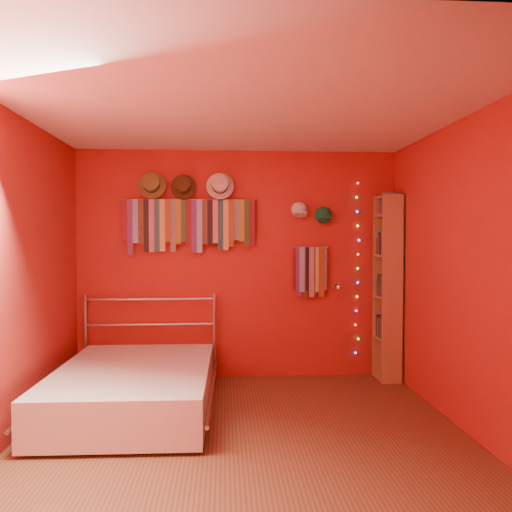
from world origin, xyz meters
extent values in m
plane|color=brown|center=(0.00, 0.00, 0.00)|extent=(3.50, 3.50, 0.00)
cube|color=maroon|center=(0.00, 1.75, 1.25)|extent=(3.50, 0.02, 2.50)
cube|color=maroon|center=(1.75, 0.00, 1.25)|extent=(0.02, 3.50, 2.50)
cube|color=maroon|center=(-1.75, 0.00, 1.25)|extent=(0.02, 3.50, 2.50)
cube|color=white|center=(0.00, 0.00, 2.50)|extent=(3.50, 3.50, 0.02)
cylinder|color=#B4B4B9|center=(-0.53, 1.70, 1.96)|extent=(1.45, 0.01, 0.01)
cube|color=maroon|center=(-1.22, 1.69, 1.72)|extent=(0.06, 0.01, 0.47)
cube|color=#521A69|center=(-1.16, 1.68, 1.66)|extent=(0.06, 0.01, 0.60)
cube|color=#7BA3DB|center=(-1.10, 1.68, 1.72)|extent=(0.06, 0.01, 0.47)
cube|color=#502A1A|center=(-1.05, 1.69, 1.72)|extent=(0.06, 0.01, 0.48)
cube|color=black|center=(-0.99, 1.68, 1.67)|extent=(0.06, 0.01, 0.57)
cube|color=#AF577F|center=(-0.93, 1.68, 1.67)|extent=(0.06, 0.01, 0.57)
cube|color=#1A5C55|center=(-0.88, 1.69, 1.68)|extent=(0.06, 0.01, 0.56)
cube|color=#C2B64D|center=(-0.82, 1.68, 1.68)|extent=(0.06, 0.01, 0.56)
cube|color=maroon|center=(-0.76, 1.68, 1.73)|extent=(0.06, 0.01, 0.46)
cube|color=navy|center=(-0.70, 1.69, 1.68)|extent=(0.06, 0.01, 0.57)
cube|color=#92651A|center=(-0.65, 1.68, 1.72)|extent=(0.06, 0.01, 0.48)
cube|color=#20491D|center=(-0.59, 1.68, 1.73)|extent=(0.06, 0.01, 0.46)
cube|color=maroon|center=(-0.53, 1.69, 1.70)|extent=(0.06, 0.01, 0.52)
cube|color=#401C70|center=(-0.48, 1.68, 1.67)|extent=(0.06, 0.01, 0.57)
cube|color=#6FA2C6|center=(-0.42, 1.68, 1.67)|extent=(0.06, 0.01, 0.58)
cube|color=#52291B|center=(-0.36, 1.69, 1.72)|extent=(0.06, 0.01, 0.48)
cube|color=black|center=(-0.30, 1.68, 1.71)|extent=(0.06, 0.01, 0.50)
cube|color=#BE5F7E|center=(-0.25, 1.68, 1.72)|extent=(0.06, 0.01, 0.47)
cube|color=#174853|center=(-0.19, 1.69, 1.69)|extent=(0.06, 0.01, 0.54)
cube|color=tan|center=(-0.13, 1.68, 1.68)|extent=(0.06, 0.01, 0.55)
cube|color=maroon|center=(-0.08, 1.68, 1.70)|extent=(0.06, 0.01, 0.51)
cube|color=navy|center=(-0.02, 1.69, 1.74)|extent=(0.06, 0.01, 0.44)
cube|color=olive|center=(0.04, 1.68, 1.73)|extent=(0.06, 0.01, 0.45)
cube|color=#25461C|center=(0.09, 1.68, 1.70)|extent=(0.06, 0.01, 0.51)
cube|color=maroon|center=(0.15, 1.69, 1.71)|extent=(0.06, 0.01, 0.50)
cylinder|color=#B4B4B9|center=(0.79, 1.70, 1.44)|extent=(0.40, 0.01, 0.01)
cube|color=maroon|center=(0.63, 1.69, 1.21)|extent=(0.06, 0.01, 0.47)
cube|color=#4E175E|center=(0.67, 1.68, 1.17)|extent=(0.06, 0.01, 0.54)
cube|color=#6D9EC2|center=(0.70, 1.68, 1.19)|extent=(0.06, 0.01, 0.50)
cube|color=#4C2719|center=(0.74, 1.69, 1.16)|extent=(0.06, 0.01, 0.57)
cube|color=black|center=(0.77, 1.68, 1.20)|extent=(0.06, 0.01, 0.48)
cube|color=#A5526C|center=(0.81, 1.68, 1.17)|extent=(0.06, 0.01, 0.55)
cube|color=#174851|center=(0.84, 1.69, 1.18)|extent=(0.06, 0.01, 0.53)
cube|color=#B5AB48|center=(0.88, 1.68, 1.19)|extent=(0.06, 0.01, 0.50)
cube|color=brown|center=(0.92, 1.68, 1.17)|extent=(0.06, 0.01, 0.55)
cube|color=navy|center=(0.95, 1.69, 1.21)|extent=(0.06, 0.01, 0.47)
cylinder|color=olive|center=(-0.93, 1.69, 2.11)|extent=(0.30, 0.07, 0.30)
cylinder|color=olive|center=(-0.93, 1.64, 2.12)|extent=(0.18, 0.15, 0.20)
cylinder|color=#332314|center=(-0.93, 1.66, 2.11)|extent=(0.18, 0.06, 0.18)
cylinder|color=#3F2D16|center=(-0.59, 1.69, 2.09)|extent=(0.27, 0.07, 0.27)
cylinder|color=#3F2D16|center=(-0.59, 1.64, 2.10)|extent=(0.16, 0.13, 0.18)
cylinder|color=black|center=(-0.59, 1.67, 2.10)|extent=(0.17, 0.05, 0.17)
cylinder|color=beige|center=(-0.20, 1.69, 2.10)|extent=(0.30, 0.07, 0.29)
cylinder|color=beige|center=(-0.20, 1.64, 2.12)|extent=(0.17, 0.15, 0.19)
cylinder|color=black|center=(-0.20, 1.66, 2.11)|extent=(0.18, 0.06, 0.18)
ellipsoid|color=white|center=(0.67, 1.70, 1.85)|extent=(0.18, 0.14, 0.18)
cube|color=white|center=(0.67, 1.59, 1.79)|extent=(0.13, 0.10, 0.05)
ellipsoid|color=#19744B|center=(0.94, 1.70, 1.79)|extent=(0.18, 0.14, 0.18)
cube|color=#19744B|center=(0.94, 1.59, 1.74)|extent=(0.13, 0.10, 0.05)
sphere|color=#FF3333|center=(1.33, 1.71, 2.15)|extent=(0.02, 0.02, 0.02)
sphere|color=#33FF4C|center=(1.31, 1.71, 1.99)|extent=(0.02, 0.02, 0.02)
sphere|color=#4C66FF|center=(1.32, 1.71, 1.83)|extent=(0.02, 0.02, 0.02)
sphere|color=yellow|center=(1.33, 1.71, 1.68)|extent=(0.02, 0.02, 0.02)
sphere|color=#FF4CCC|center=(1.34, 1.71, 1.52)|extent=(0.02, 0.02, 0.02)
sphere|color=#FF3333|center=(1.33, 1.71, 1.36)|extent=(0.02, 0.02, 0.02)
sphere|color=#33FF4C|center=(1.33, 1.71, 1.20)|extent=(0.02, 0.02, 0.02)
sphere|color=#4C66FF|center=(1.33, 1.71, 1.04)|extent=(0.02, 0.02, 0.02)
sphere|color=yellow|center=(1.33, 1.71, 0.89)|extent=(0.02, 0.02, 0.02)
sphere|color=#FF4CCC|center=(1.32, 1.71, 0.73)|extent=(0.02, 0.02, 0.02)
sphere|color=#FF3333|center=(1.31, 1.71, 0.57)|extent=(0.02, 0.02, 0.02)
sphere|color=#33FF4C|center=(1.35, 1.71, 0.41)|extent=(0.02, 0.02, 0.02)
sphere|color=#4C66FF|center=(1.31, 1.71, 0.25)|extent=(0.02, 0.02, 0.02)
cylinder|color=#B4B4B9|center=(1.07, 1.73, 0.99)|extent=(0.03, 0.03, 0.03)
cylinder|color=#B4B4B9|center=(1.07, 1.62, 1.02)|extent=(0.01, 0.24, 0.08)
sphere|color=white|center=(1.07, 1.49, 1.01)|extent=(0.07, 0.07, 0.07)
cube|color=#9B6F46|center=(1.62, 1.37, 1.00)|extent=(0.24, 0.02, 2.00)
cube|color=#9B6F46|center=(1.62, 1.69, 1.00)|extent=(0.24, 0.02, 2.00)
cube|color=#9B6F46|center=(1.74, 1.53, 1.00)|extent=(0.02, 0.34, 2.00)
cube|color=#9B6F46|center=(1.62, 1.53, 0.02)|extent=(0.24, 0.32, 0.02)
cube|color=#9B6F46|center=(1.62, 1.53, 0.45)|extent=(0.24, 0.32, 0.02)
cube|color=#9B6F46|center=(1.62, 1.53, 0.90)|extent=(0.24, 0.32, 0.02)
cube|color=#9B6F46|center=(1.62, 1.53, 1.35)|extent=(0.24, 0.32, 0.02)
cube|color=#9B6F46|center=(1.62, 1.53, 1.78)|extent=(0.24, 0.32, 0.02)
cube|color=#9B6F46|center=(1.62, 1.53, 1.98)|extent=(0.24, 0.32, 0.02)
cylinder|color=#B4B4B9|center=(-1.64, 1.65, 0.47)|extent=(0.04, 0.04, 0.93)
cylinder|color=#B4B4B9|center=(-0.26, 1.65, 0.47)|extent=(0.04, 0.04, 0.93)
cylinder|color=#B4B4B9|center=(-0.95, 1.65, 0.34)|extent=(1.37, 0.02, 0.02)
cylinder|color=#B4B4B9|center=(-0.95, 1.65, 0.61)|extent=(1.37, 0.02, 0.02)
cylinder|color=#B4B4B9|center=(-0.95, 1.65, 0.88)|extent=(1.37, 0.02, 0.02)
cube|color=silver|center=(-0.95, 0.67, 0.22)|extent=(1.35, 1.89, 0.37)
cylinder|color=#B4B4B9|center=(-1.64, 0.67, 0.20)|extent=(0.06, 1.86, 0.03)
cylinder|color=#B4B4B9|center=(-0.26, 0.67, 0.20)|extent=(0.06, 1.86, 0.03)
camera|label=1|loc=(-0.16, -3.75, 1.53)|focal=35.00mm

